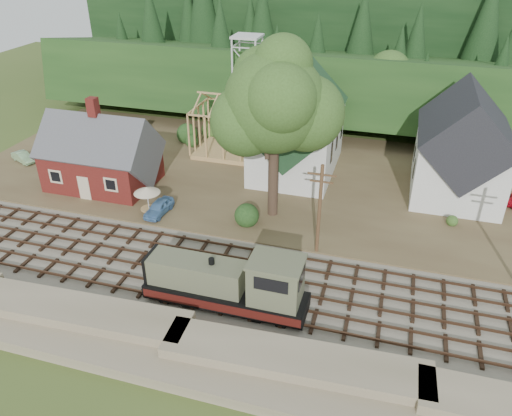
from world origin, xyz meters
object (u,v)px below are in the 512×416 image
(car_green, at_px, (23,157))
(patio_set, at_px, (147,191))
(car_blue, at_px, (159,207))
(locomotive, at_px, (231,285))
(car_red, at_px, (505,198))

(car_green, height_order, patio_set, patio_set)
(car_blue, xyz_separation_m, patio_set, (-0.91, -0.20, 1.63))
(locomotive, distance_m, car_blue, 14.56)
(car_red, height_order, patio_set, patio_set)
(car_green, bearing_deg, car_blue, -84.10)
(locomotive, bearing_deg, car_blue, 136.36)
(car_blue, xyz_separation_m, car_green, (-19.69, 6.13, -0.08))
(locomotive, bearing_deg, car_red, 46.54)
(patio_set, bearing_deg, car_blue, 12.52)
(car_green, xyz_separation_m, car_red, (50.32, 5.09, 0.01))
(locomotive, distance_m, patio_set, 15.06)
(car_blue, bearing_deg, car_red, 24.14)
(locomotive, height_order, car_red, locomotive)
(car_blue, height_order, car_red, car_blue)
(car_green, xyz_separation_m, patio_set, (18.78, -6.33, 1.71))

